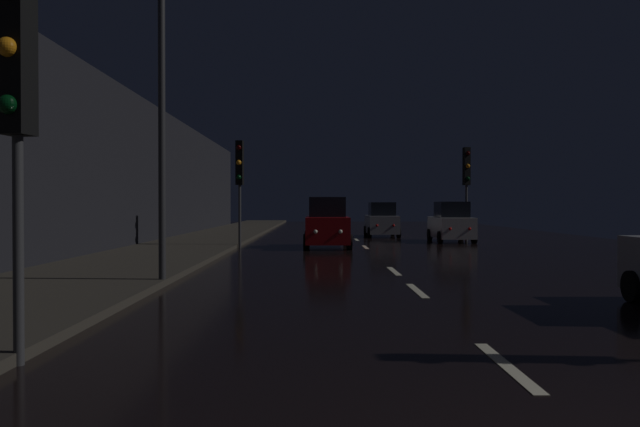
# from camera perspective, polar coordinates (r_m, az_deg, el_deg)

# --- Properties ---
(ground) EXTENTS (27.86, 84.00, 0.02)m
(ground) POSITION_cam_1_polar(r_m,az_deg,el_deg) (28.61, 3.95, -2.93)
(ground) COLOR black
(sidewalk_left) EXTENTS (4.40, 84.00, 0.15)m
(sidewalk_left) POSITION_cam_1_polar(r_m,az_deg,el_deg) (29.06, -11.46, -2.72)
(sidewalk_left) COLOR #38332B
(sidewalk_left) RESTS_ON ground
(building_facade_left) EXTENTS (0.80, 63.00, 6.67)m
(building_facade_left) POSITION_cam_1_polar(r_m,az_deg,el_deg) (26.32, -18.53, 4.01)
(building_facade_left) COLOR black
(building_facade_left) RESTS_ON ground
(lane_centerline) EXTENTS (0.16, 31.65, 0.01)m
(lane_centerline) POSITION_cam_1_polar(r_m,az_deg,el_deg) (22.39, 5.16, -3.91)
(lane_centerline) COLOR beige
(lane_centerline) RESTS_ON ground
(traffic_light_far_right) EXTENTS (0.35, 0.48, 4.75)m
(traffic_light_far_right) POSITION_cam_1_polar(r_m,az_deg,el_deg) (32.11, 13.32, 3.61)
(traffic_light_far_right) COLOR #38383A
(traffic_light_far_right) RESTS_ON ground
(traffic_light_far_left) EXTENTS (0.34, 0.47, 4.61)m
(traffic_light_far_left) POSITION_cam_1_polar(r_m,az_deg,el_deg) (26.89, -7.40, 3.94)
(traffic_light_far_left) COLOR #38383A
(traffic_light_far_left) RESTS_ON ground
(traffic_light_near_left) EXTENTS (0.35, 0.48, 4.51)m
(traffic_light_near_left) POSITION_cam_1_polar(r_m,az_deg,el_deg) (7.93, -26.14, 11.05)
(traffic_light_near_left) COLOR #38383A
(traffic_light_near_left) RESTS_ON ground
(streetlamp_overhead) EXTENTS (1.70, 0.44, 7.93)m
(streetlamp_overhead) POSITION_cam_1_polar(r_m,az_deg,el_deg) (14.74, -12.68, 13.92)
(streetlamp_overhead) COLOR #2D2D30
(streetlamp_overhead) RESTS_ON ground
(car_approaching_headlights) EXTENTS (2.00, 4.32, 2.18)m
(car_approaching_headlights) POSITION_cam_1_polar(r_m,az_deg,el_deg) (26.83, 0.65, -1.02)
(car_approaching_headlights) COLOR maroon
(car_approaching_headlights) RESTS_ON ground
(car_parked_right_far) EXTENTS (1.84, 3.99, 2.01)m
(car_parked_right_far) POSITION_cam_1_polar(r_m,az_deg,el_deg) (31.79, 11.95, -0.90)
(car_parked_right_far) COLOR silver
(car_parked_right_far) RESTS_ON ground
(car_distant_taillights) EXTENTS (1.84, 3.98, 2.00)m
(car_distant_taillights) POSITION_cam_1_polar(r_m,az_deg,el_deg) (36.31, 5.68, -0.69)
(car_distant_taillights) COLOR #A5A8AD
(car_distant_taillights) RESTS_ON ground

